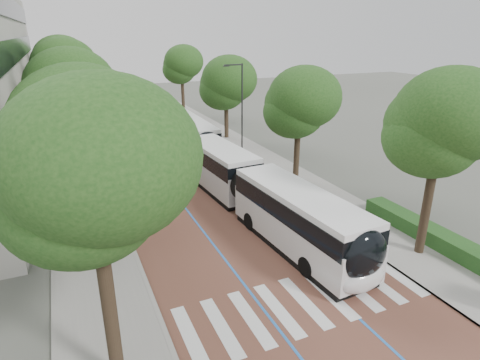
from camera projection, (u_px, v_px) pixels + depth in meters
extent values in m
plane|color=#51544C|center=(314.00, 318.00, 15.87)|extent=(160.00, 160.00, 0.00)
cube|color=brown|center=(134.00, 123.00, 50.14)|extent=(11.00, 140.00, 0.02)
cube|color=gray|center=(69.00, 128.00, 47.26)|extent=(4.00, 140.00, 0.12)
cube|color=gray|center=(191.00, 117.00, 52.98)|extent=(4.00, 140.00, 0.12)
cube|color=gray|center=(86.00, 126.00, 47.98)|extent=(0.20, 140.00, 0.14)
cube|color=gray|center=(177.00, 118.00, 52.26)|extent=(0.20, 140.00, 0.14)
cube|color=silver|center=(190.00, 336.00, 14.88)|extent=(0.55, 3.60, 0.01)
cube|color=silver|center=(221.00, 327.00, 15.36)|extent=(0.55, 3.60, 0.01)
cube|color=silver|center=(251.00, 318.00, 15.84)|extent=(0.55, 3.60, 0.01)
cube|color=silver|center=(278.00, 310.00, 16.31)|extent=(0.55, 3.60, 0.01)
cube|color=silver|center=(304.00, 302.00, 16.79)|extent=(0.55, 3.60, 0.01)
cube|color=silver|center=(329.00, 294.00, 17.27)|extent=(0.55, 3.60, 0.01)
cube|color=silver|center=(352.00, 287.00, 17.75)|extent=(0.55, 3.60, 0.01)
cube|color=silver|center=(375.00, 281.00, 18.22)|extent=(0.55, 3.60, 0.01)
cube|color=silver|center=(396.00, 274.00, 18.70)|extent=(0.55, 3.60, 0.01)
cube|color=blue|center=(120.00, 124.00, 49.52)|extent=(0.12, 126.00, 0.01)
cube|color=blue|center=(146.00, 121.00, 50.74)|extent=(0.12, 126.00, 0.01)
cube|color=black|center=(33.00, 126.00, 34.83)|extent=(0.12, 38.00, 1.60)
cube|color=black|center=(26.00, 88.00, 33.72)|extent=(0.12, 38.00, 1.60)
cube|color=black|center=(19.00, 48.00, 32.61)|extent=(0.12, 38.00, 1.60)
cube|color=black|center=(12.00, 8.00, 31.57)|extent=(0.12, 38.00, 1.60)
cube|color=#174319|center=(475.00, 257.00, 19.16)|extent=(1.20, 14.00, 0.80)
cylinder|color=#2B2B2E|center=(242.00, 110.00, 35.88)|extent=(0.14, 0.14, 8.00)
cube|color=#2B2B2E|center=(234.00, 65.00, 34.23)|extent=(1.70, 0.12, 0.12)
cube|color=#2B2B2E|center=(226.00, 66.00, 33.99)|extent=(0.50, 0.20, 0.10)
cylinder|color=#2B2B2E|center=(116.00, 179.00, 18.97)|extent=(0.14, 0.14, 8.00)
cylinder|color=black|center=(111.00, 319.00, 12.15)|extent=(0.44, 0.44, 4.95)
ellipsoid|color=#1A4315|center=(92.00, 180.00, 10.59)|extent=(5.25, 5.25, 4.47)
cylinder|color=black|center=(88.00, 213.00, 19.96)|extent=(0.44, 0.44, 4.37)
ellipsoid|color=#1A4315|center=(77.00, 135.00, 18.58)|extent=(6.32, 6.32, 5.37)
cylinder|color=black|center=(77.00, 159.00, 27.59)|extent=(0.44, 0.44, 4.84)
ellipsoid|color=#1A4315|center=(67.00, 95.00, 26.06)|extent=(5.72, 5.72, 4.86)
cylinder|color=black|center=(70.00, 127.00, 36.09)|extent=(0.44, 0.44, 5.24)
ellipsoid|color=#1A4315|center=(62.00, 72.00, 34.44)|extent=(5.49, 5.49, 4.66)
cylinder|color=black|center=(66.00, 106.00, 46.38)|extent=(0.44, 0.44, 5.16)
ellipsoid|color=#1A4315|center=(59.00, 64.00, 44.76)|extent=(6.02, 6.02, 5.12)
cylinder|color=black|center=(63.00, 91.00, 59.28)|extent=(0.44, 0.44, 4.89)
ellipsoid|color=#1A4315|center=(58.00, 60.00, 57.74)|extent=(6.20, 6.20, 5.27)
cylinder|color=black|center=(426.00, 212.00, 19.71)|extent=(0.44, 0.44, 4.65)
ellipsoid|color=#1A4315|center=(441.00, 128.00, 18.25)|extent=(5.12, 5.12, 4.35)
cylinder|color=black|center=(297.00, 154.00, 30.10)|extent=(0.44, 0.44, 4.04)
ellipsoid|color=#1A4315|center=(299.00, 105.00, 28.83)|extent=(5.28, 5.28, 4.49)
cylinder|color=black|center=(226.00, 120.00, 42.11)|extent=(0.44, 0.44, 3.95)
ellipsoid|color=#1A4315|center=(226.00, 85.00, 40.87)|extent=(5.68, 5.68, 4.83)
cylinder|color=black|center=(183.00, 96.00, 55.73)|extent=(0.44, 0.44, 4.49)
ellipsoid|color=#1A4315|center=(182.00, 66.00, 54.31)|extent=(5.30, 5.30, 4.50)
cylinder|color=black|center=(250.00, 186.00, 24.62)|extent=(2.35, 1.05, 2.30)
cube|color=silver|center=(299.00, 227.00, 20.54)|extent=(3.11, 9.50, 1.82)
cube|color=black|center=(300.00, 206.00, 20.15)|extent=(3.14, 9.32, 0.97)
cube|color=white|center=(301.00, 195.00, 19.93)|extent=(3.05, 9.31, 0.31)
cube|color=black|center=(298.00, 245.00, 20.92)|extent=(3.04, 9.13, 0.35)
cube|color=silver|center=(220.00, 173.00, 28.38)|extent=(3.00, 7.89, 1.82)
cube|color=black|center=(220.00, 158.00, 27.99)|extent=(3.03, 7.74, 0.97)
cube|color=white|center=(220.00, 149.00, 27.77)|extent=(2.94, 7.73, 0.31)
cube|color=black|center=(221.00, 187.00, 28.76)|extent=(2.93, 7.58, 0.35)
ellipsoid|color=black|center=(364.00, 255.00, 16.53)|extent=(2.42, 1.25, 2.28)
ellipsoid|color=silver|center=(362.00, 279.00, 16.88)|extent=(2.41, 1.15, 1.14)
cylinder|color=black|center=(307.00, 267.00, 18.42)|extent=(0.37, 1.02, 1.00)
cylinder|color=black|center=(345.00, 255.00, 19.41)|extent=(0.37, 1.02, 1.00)
cylinder|color=black|center=(197.00, 179.00, 29.54)|extent=(0.37, 1.02, 1.00)
cylinder|color=black|center=(225.00, 174.00, 30.53)|extent=(0.37, 1.02, 1.00)
cylinder|color=black|center=(250.00, 221.00, 22.87)|extent=(0.37, 1.02, 1.00)
cylinder|color=black|center=(283.00, 213.00, 23.86)|extent=(0.37, 1.02, 1.00)
cube|color=silver|center=(188.00, 138.00, 37.85)|extent=(2.71, 12.04, 1.82)
cube|color=black|center=(187.00, 126.00, 37.46)|extent=(2.74, 11.80, 0.97)
cube|color=white|center=(187.00, 119.00, 37.24)|extent=(2.65, 11.80, 0.31)
cube|color=black|center=(188.00, 149.00, 38.23)|extent=(2.65, 11.56, 0.35)
ellipsoid|color=black|center=(207.00, 145.00, 32.55)|extent=(2.37, 1.14, 2.28)
ellipsoid|color=silver|center=(208.00, 159.00, 32.90)|extent=(2.37, 1.04, 1.14)
cylinder|color=black|center=(187.00, 157.00, 34.60)|extent=(0.32, 1.01, 1.00)
cylinder|color=black|center=(212.00, 154.00, 35.42)|extent=(0.32, 1.01, 1.00)
cylinder|color=black|center=(167.00, 138.00, 40.98)|extent=(0.32, 1.01, 1.00)
cylinder|color=black|center=(188.00, 136.00, 41.81)|extent=(0.32, 1.01, 1.00)
cube|color=silver|center=(154.00, 114.00, 48.95)|extent=(3.14, 12.12, 1.82)
cube|color=black|center=(154.00, 105.00, 48.55)|extent=(3.17, 11.88, 0.97)
cube|color=white|center=(153.00, 99.00, 48.33)|extent=(3.08, 11.87, 0.31)
cube|color=black|center=(155.00, 123.00, 49.33)|extent=(3.06, 11.63, 0.35)
ellipsoid|color=black|center=(169.00, 116.00, 43.81)|extent=(2.41, 1.22, 2.28)
ellipsoid|color=silver|center=(169.00, 127.00, 44.16)|extent=(2.40, 1.12, 1.14)
cylinder|color=black|center=(154.00, 127.00, 45.72)|extent=(0.35, 1.01, 1.00)
cylinder|color=black|center=(173.00, 125.00, 46.69)|extent=(0.35, 1.01, 1.00)
cylinder|color=black|center=(138.00, 115.00, 51.90)|extent=(0.35, 1.01, 1.00)
cylinder|color=black|center=(155.00, 114.00, 52.87)|extent=(0.35, 1.01, 1.00)
cube|color=silver|center=(137.00, 98.00, 60.56)|extent=(2.60, 12.02, 1.82)
cube|color=black|center=(137.00, 91.00, 60.16)|extent=(2.64, 11.78, 0.97)
cube|color=white|center=(136.00, 86.00, 59.94)|extent=(2.55, 11.78, 0.31)
cube|color=black|center=(138.00, 105.00, 60.93)|extent=(2.55, 11.54, 0.35)
ellipsoid|color=black|center=(144.00, 99.00, 55.27)|extent=(2.36, 1.12, 2.28)
ellipsoid|color=silver|center=(145.00, 107.00, 55.62)|extent=(2.36, 1.02, 1.14)
cylinder|color=black|center=(134.00, 108.00, 57.30)|extent=(0.31, 1.00, 1.00)
cylinder|color=black|center=(150.00, 107.00, 58.15)|extent=(0.31, 1.00, 1.00)
cylinder|color=black|center=(126.00, 100.00, 63.67)|extent=(0.31, 1.00, 1.00)
cylinder|color=black|center=(141.00, 99.00, 64.51)|extent=(0.31, 1.00, 1.00)
cube|color=silver|center=(125.00, 88.00, 71.98)|extent=(2.90, 12.08, 1.82)
cube|color=black|center=(124.00, 81.00, 71.58)|extent=(2.93, 11.84, 0.97)
cube|color=white|center=(124.00, 78.00, 71.36)|extent=(2.84, 11.84, 0.31)
cube|color=black|center=(125.00, 94.00, 72.35)|extent=(2.84, 11.60, 0.35)
ellipsoid|color=black|center=(128.00, 87.00, 66.63)|extent=(2.39, 1.18, 2.28)
ellipsoid|color=silver|center=(129.00, 94.00, 66.99)|extent=(2.38, 1.08, 1.14)
cylinder|color=black|center=(121.00, 95.00, 68.71)|extent=(0.33, 1.01, 1.00)
cylinder|color=black|center=(134.00, 94.00, 69.51)|extent=(0.33, 1.01, 1.00)
cylinder|color=black|center=(116.00, 90.00, 75.14)|extent=(0.33, 1.01, 1.00)
cylinder|color=black|center=(129.00, 89.00, 75.94)|extent=(0.33, 1.01, 1.00)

